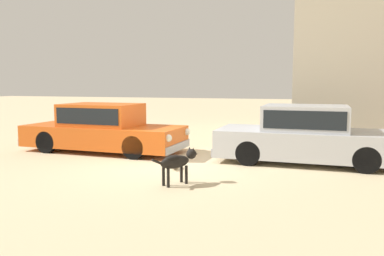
{
  "coord_description": "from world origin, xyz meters",
  "views": [
    {
      "loc": [
        3.18,
        -8.79,
        1.99
      ],
      "look_at": [
        0.49,
        0.2,
        0.9
      ],
      "focal_mm": 36.55,
      "sensor_mm": 36.0,
      "label": 1
    }
  ],
  "objects_px": {
    "stray_dog_spotted": "(177,161)",
    "stray_cat": "(175,166)",
    "parked_sedan_second": "(306,135)",
    "parked_sedan_nearest": "(103,128)"
  },
  "relations": [
    {
      "from": "stray_dog_spotted",
      "to": "stray_cat",
      "type": "bearing_deg",
      "value": 56.62
    },
    {
      "from": "parked_sedan_second",
      "to": "stray_cat",
      "type": "relative_size",
      "value": 7.33
    },
    {
      "from": "stray_dog_spotted",
      "to": "parked_sedan_second",
      "type": "bearing_deg",
      "value": -4.22
    },
    {
      "from": "stray_cat",
      "to": "parked_sedan_second",
      "type": "bearing_deg",
      "value": 107.86
    },
    {
      "from": "parked_sedan_nearest",
      "to": "stray_dog_spotted",
      "type": "xyz_separation_m",
      "value": [
        3.27,
        -2.92,
        -0.22
      ]
    },
    {
      "from": "parked_sedan_second",
      "to": "stray_cat",
      "type": "height_order",
      "value": "parked_sedan_second"
    },
    {
      "from": "parked_sedan_second",
      "to": "stray_dog_spotted",
      "type": "height_order",
      "value": "parked_sedan_second"
    },
    {
      "from": "parked_sedan_nearest",
      "to": "stray_cat",
      "type": "distance_m",
      "value": 3.28
    },
    {
      "from": "parked_sedan_nearest",
      "to": "stray_cat",
      "type": "height_order",
      "value": "parked_sedan_nearest"
    },
    {
      "from": "parked_sedan_nearest",
      "to": "stray_dog_spotted",
      "type": "height_order",
      "value": "parked_sedan_nearest"
    }
  ]
}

